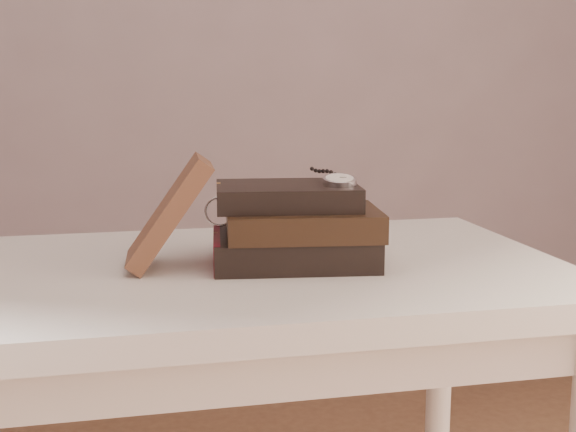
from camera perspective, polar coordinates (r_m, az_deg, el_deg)
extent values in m
cube|color=silver|center=(1.19, -3.72, -4.50)|extent=(1.00, 0.60, 0.04)
cube|color=white|center=(1.21, -3.69, -7.24)|extent=(0.88, 0.49, 0.08)
cylinder|color=white|center=(1.67, 10.93, -13.93)|extent=(0.05, 0.05, 0.71)
cube|color=black|center=(1.19, 0.47, -2.46)|extent=(0.26, 0.20, 0.05)
cube|color=beige|center=(1.19, 0.62, -2.46)|extent=(0.25, 0.18, 0.04)
cube|color=gold|center=(1.20, -5.29, -2.31)|extent=(0.01, 0.01, 0.05)
cube|color=maroon|center=(1.18, -5.23, -2.57)|extent=(0.03, 0.15, 0.05)
cube|color=black|center=(1.17, 1.11, -0.48)|extent=(0.25, 0.19, 0.04)
cube|color=beige|center=(1.17, 1.26, -0.47)|extent=(0.24, 0.17, 0.03)
cube|color=gold|center=(1.19, -4.36, -0.36)|extent=(0.01, 0.01, 0.04)
cube|color=black|center=(1.18, -0.06, 1.49)|extent=(0.23, 0.17, 0.04)
cube|color=beige|center=(1.18, 0.08, 1.49)|extent=(0.22, 0.16, 0.03)
cube|color=gold|center=(1.20, -5.11, 1.57)|extent=(0.01, 0.01, 0.04)
cube|color=#47281B|center=(1.16, -8.70, 0.27)|extent=(0.14, 0.12, 0.17)
cylinder|color=silver|center=(1.16, 3.80, 2.56)|extent=(0.06, 0.06, 0.02)
cylinder|color=white|center=(1.16, 3.81, 2.79)|extent=(0.05, 0.05, 0.01)
torus|color=silver|center=(1.16, 3.81, 2.76)|extent=(0.05, 0.05, 0.01)
cylinder|color=silver|center=(1.19, 3.58, 2.75)|extent=(0.01, 0.01, 0.01)
cube|color=black|center=(1.17, 3.76, 2.87)|extent=(0.00, 0.01, 0.00)
cube|color=black|center=(1.16, 4.05, 2.84)|extent=(0.01, 0.00, 0.00)
sphere|color=black|center=(1.20, 3.48, 3.06)|extent=(0.01, 0.01, 0.01)
sphere|color=black|center=(1.21, 3.18, 3.22)|extent=(0.01, 0.01, 0.01)
sphere|color=black|center=(1.22, 2.88, 3.30)|extent=(0.01, 0.01, 0.01)
sphere|color=black|center=(1.23, 2.60, 3.31)|extent=(0.01, 0.01, 0.01)
sphere|color=black|center=(1.25, 2.31, 3.30)|extent=(0.01, 0.01, 0.01)
sphere|color=black|center=(1.26, 2.04, 3.36)|extent=(0.01, 0.01, 0.01)
sphere|color=black|center=(1.27, 1.77, 3.49)|extent=(0.01, 0.01, 0.01)
torus|color=silver|center=(1.24, -5.04, 0.34)|extent=(0.05, 0.02, 0.05)
torus|color=silver|center=(1.25, -2.62, 0.37)|extent=(0.05, 0.02, 0.05)
cylinder|color=silver|center=(1.24, -3.83, 0.49)|extent=(0.01, 0.01, 0.00)
cylinder|color=silver|center=(1.30, -6.04, 0.47)|extent=(0.02, 0.11, 0.03)
cylinder|color=silver|center=(1.30, -1.75, 0.53)|extent=(0.02, 0.11, 0.03)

